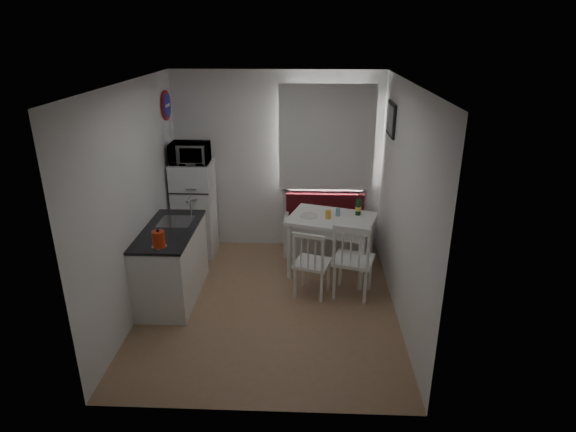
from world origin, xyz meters
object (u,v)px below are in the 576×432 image
at_px(chair_left, 312,258).
at_px(wine_bottle, 358,204).
at_px(bench, 324,234).
at_px(kitchen_counter, 172,263).
at_px(chair_right, 355,254).
at_px(microwave, 190,153).
at_px(fridge, 195,209).
at_px(dining_table, 331,224).
at_px(kettle, 159,239).

relative_size(chair_left, wine_bottle, 1.73).
relative_size(bench, wine_bottle, 4.01).
xyz_separation_m(kitchen_counter, chair_right, (2.21, 0.01, 0.16)).
distance_m(chair_right, microwave, 2.65).
distance_m(bench, chair_left, 1.37).
bearing_deg(microwave, bench, 4.79).
bearing_deg(fridge, chair_left, -35.84).
height_order(dining_table, chair_right, chair_right).
relative_size(kitchen_counter, kettle, 6.06).
relative_size(chair_right, fridge, 0.41).
bearing_deg(chair_left, dining_table, 86.76).
bearing_deg(kitchen_counter, kettle, -84.72).
bearing_deg(wine_bottle, chair_right, -97.38).
bearing_deg(chair_left, kettle, -143.98).
distance_m(fridge, microwave, 0.84).
xyz_separation_m(dining_table, chair_right, (0.25, -0.67, -0.11)).
bearing_deg(dining_table, kettle, -130.85).
height_order(bench, chair_right, chair_right).
height_order(kettle, wine_bottle, kettle).
bearing_deg(dining_table, kitchen_counter, -144.17).
distance_m(chair_left, wine_bottle, 1.05).
bearing_deg(kettle, kitchen_counter, 95.28).
relative_size(chair_right, microwave, 1.10).
xyz_separation_m(bench, chair_left, (-0.19, -1.33, 0.26)).
distance_m(dining_table, wine_bottle, 0.44).
distance_m(kitchen_counter, chair_right, 2.22).
height_order(microwave, kettle, microwave).
distance_m(dining_table, microwave, 2.16).
xyz_separation_m(microwave, wine_bottle, (2.29, -0.41, -0.56)).
bearing_deg(kettle, wine_bottle, 30.24).
distance_m(kitchen_counter, dining_table, 2.09).
relative_size(chair_left, chair_right, 0.90).
xyz_separation_m(kitchen_counter, kettle, (0.05, -0.54, 0.55)).
xyz_separation_m(kettle, wine_bottle, (2.26, 1.32, -0.05)).
height_order(chair_right, kettle, kettle).
distance_m(fridge, kettle, 1.81).
distance_m(chair_left, chair_right, 0.50).
distance_m(bench, microwave, 2.26).
height_order(bench, fridge, fridge).
bearing_deg(bench, microwave, -175.21).
distance_m(kitchen_counter, bench, 2.34).
relative_size(bench, fridge, 0.87).
height_order(dining_table, microwave, microwave).
xyz_separation_m(dining_table, wine_bottle, (0.35, 0.10, 0.24)).
height_order(kitchen_counter, chair_right, kitchen_counter).
height_order(chair_left, microwave, microwave).
height_order(kitchen_counter, dining_table, kitchen_counter).
relative_size(kitchen_counter, bench, 1.10).
height_order(chair_right, microwave, microwave).
bearing_deg(kettle, microwave, 90.99).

